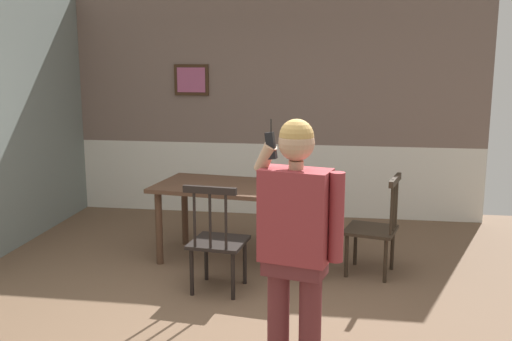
{
  "coord_description": "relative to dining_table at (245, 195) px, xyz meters",
  "views": [
    {
      "loc": [
        0.9,
        -4.1,
        2.05
      ],
      "look_at": [
        0.28,
        -0.02,
        1.23
      ],
      "focal_mm": 41.36,
      "sensor_mm": 36.0,
      "label": 1
    }
  ],
  "objects": [
    {
      "name": "chair_near_window",
      "position": [
        1.26,
        -0.18,
        -0.22
      ],
      "size": [
        0.55,
        0.55,
        0.95
      ],
      "rotation": [
        0.0,
        0.0,
        1.33
      ],
      "color": "#2D2319",
      "rests_on": "ground_plane"
    },
    {
      "name": "chair_by_doorway",
      "position": [
        -0.11,
        -0.8,
        -0.21
      ],
      "size": [
        0.51,
        0.51,
        0.98
      ],
      "rotation": [
        0.0,
        0.0,
        -0.11
      ],
      "color": "black",
      "rests_on": "ground_plane"
    },
    {
      "name": "person_figure",
      "position": [
        0.69,
        -2.14,
        0.29
      ],
      "size": [
        0.57,
        0.32,
        1.68
      ],
      "rotation": [
        0.0,
        0.0,
        2.91
      ],
      "color": "brown",
      "rests_on": "ground_plane"
    },
    {
      "name": "room_back_partition",
      "position": [
        0.06,
        1.83,
        0.7
      ],
      "size": [
        5.22,
        0.17,
        2.85
      ],
      "color": "#756056",
      "rests_on": "ground_plane"
    },
    {
      "name": "dining_table",
      "position": [
        0.0,
        0.0,
        0.0
      ],
      "size": [
        1.87,
        1.07,
        0.77
      ],
      "rotation": [
        0.0,
        0.0,
        -0.13
      ],
      "color": "#4C3323",
      "rests_on": "ground_plane"
    },
    {
      "name": "ground_plane",
      "position": [
        0.06,
        -1.48,
        -0.68
      ],
      "size": [
        7.29,
        7.29,
        0.0
      ],
      "primitive_type": "plane",
      "color": "brown"
    }
  ]
}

